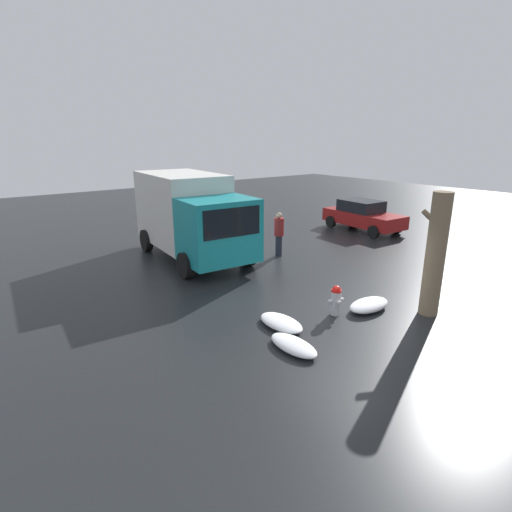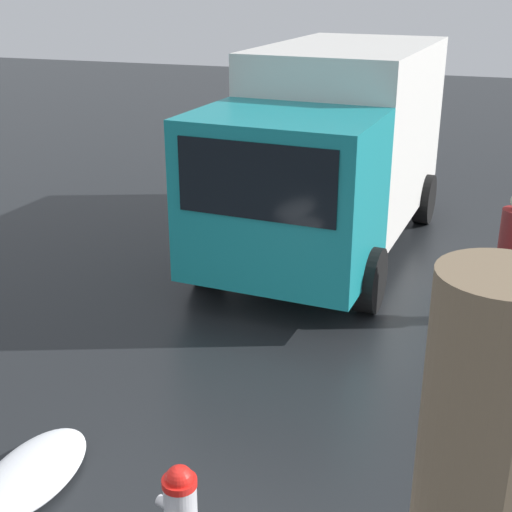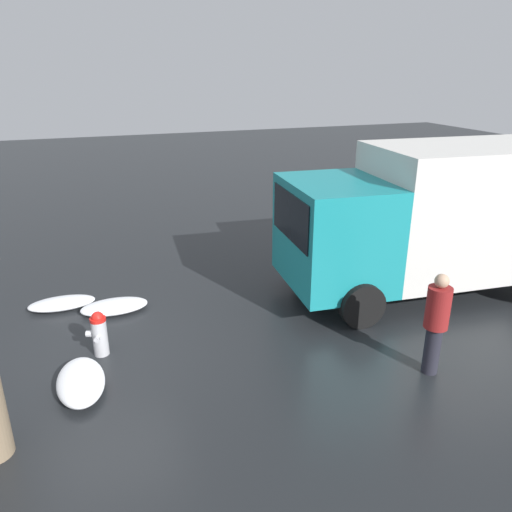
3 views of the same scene
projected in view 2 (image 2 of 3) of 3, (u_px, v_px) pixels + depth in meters
The scene contains 4 objects.
fire_hydrant at pixel (180, 510), 5.50m from camera, with size 0.37×0.47×0.83m.
delivery_truck at pixel (333, 146), 11.39m from camera, with size 6.31×3.12×3.22m.
pedestrian at pixel (512, 252), 9.12m from camera, with size 0.38×0.38×1.76m.
snow_pile_by_tree at pixel (33, 473), 6.41m from camera, with size 1.36×0.74×0.21m.
Camera 2 is at (-3.99, -1.91, 4.29)m, focal length 50.00 mm.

